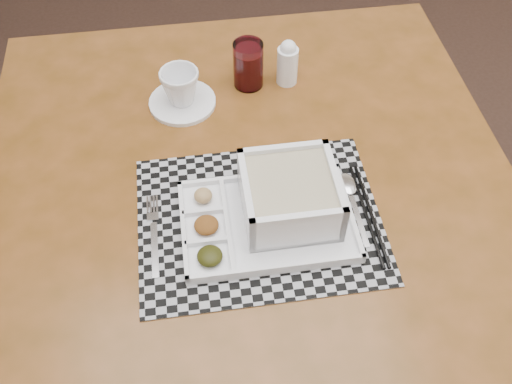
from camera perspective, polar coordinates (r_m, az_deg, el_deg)
dining_table at (r=1.21m, az=-0.71°, el=-0.91°), size 1.11×1.11×0.81m
placemat at (r=1.08m, az=0.34°, el=-2.74°), size 0.47×0.38×0.00m
serving_tray at (r=1.05m, az=2.60°, el=-1.17°), size 0.33×0.23×0.10m
fork at (r=1.08m, az=-10.22°, el=-4.06°), size 0.02×0.19×0.00m
spoon at (r=1.14m, az=9.30°, el=0.27°), size 0.04×0.18×0.01m
chopsticks at (r=1.10m, az=11.22°, el=-2.24°), size 0.03×0.24×0.01m
saucer at (r=1.31m, az=-7.37°, el=8.90°), size 0.15×0.15×0.01m
cup at (r=1.28m, az=-7.57°, el=10.40°), size 0.10×0.10×0.08m
juice_glass at (r=1.32m, az=-0.78°, el=12.48°), size 0.07×0.07×0.11m
creamer_bottle at (r=1.32m, az=3.16°, el=12.80°), size 0.05×0.05×0.11m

